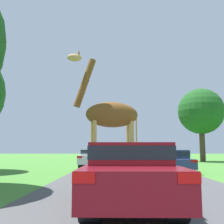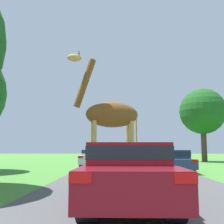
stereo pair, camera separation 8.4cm
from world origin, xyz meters
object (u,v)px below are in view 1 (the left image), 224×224
at_px(car_lead_maroon, 130,172).
at_px(car_queue_right, 149,157).
at_px(car_far_ahead, 171,160).
at_px(tree_left_edge, 201,112).
at_px(giraffe_near_road, 109,116).
at_px(car_verge_right, 94,157).
at_px(car_queue_left, 136,155).

bearing_deg(car_lead_maroon, car_queue_right, 82.14).
xyz_separation_m(car_far_ahead, tree_left_edge, (5.83, 13.40, 4.59)).
distance_m(giraffe_near_road, tree_left_edge, 21.33).
bearing_deg(giraffe_near_road, car_far_ahead, -43.06).
xyz_separation_m(car_queue_right, tree_left_edge, (6.51, 7.72, 4.57)).
bearing_deg(car_verge_right, car_far_ahead, -38.38).
relative_size(car_lead_maroon, car_far_ahead, 1.19).
height_order(car_queue_right, car_queue_left, car_queue_right).
xyz_separation_m(car_lead_maroon, car_verge_right, (-1.97, 13.56, -0.06)).
bearing_deg(tree_left_edge, giraffe_near_road, -115.85).
height_order(car_far_ahead, tree_left_edge, tree_left_edge).
relative_size(car_lead_maroon, car_verge_right, 1.19).
distance_m(car_queue_left, car_far_ahead, 11.65).
height_order(giraffe_near_road, car_queue_right, giraffe_near_road).
xyz_separation_m(giraffe_near_road, tree_left_edge, (9.23, 19.04, 2.70)).
bearing_deg(car_verge_right, car_lead_maroon, -81.75).
height_order(car_far_ahead, car_verge_right, car_verge_right).
distance_m(giraffe_near_road, car_lead_maroon, 4.55).
distance_m(car_far_ahead, car_verge_right, 6.09).
xyz_separation_m(giraffe_near_road, car_verge_right, (-1.38, 9.42, -1.85)).
height_order(car_lead_maroon, tree_left_edge, tree_left_edge).
distance_m(car_lead_maroon, car_queue_right, 15.60).
distance_m(car_queue_right, car_queue_left, 5.94).
distance_m(car_queue_left, car_verge_right, 8.56).
bearing_deg(car_queue_right, giraffe_near_road, -103.52).
bearing_deg(car_lead_maroon, tree_left_edge, 69.56).
bearing_deg(car_far_ahead, car_lead_maroon, -106.01).
xyz_separation_m(car_queue_left, tree_left_edge, (7.10, 1.81, 4.59)).
relative_size(car_queue_right, car_far_ahead, 1.01).
bearing_deg(car_far_ahead, giraffe_near_road, -121.03).
bearing_deg(car_lead_maroon, car_queue_left, 85.88).
bearing_deg(tree_left_edge, car_queue_left, -165.68).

